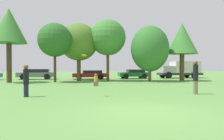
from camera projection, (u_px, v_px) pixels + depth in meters
name	position (u px, v px, depth m)	size (l,w,h in m)	color
ground_plane	(143.00, 112.00, 7.78)	(120.00, 120.00, 0.00)	#5B8E42
person_thrower	(26.00, 80.00, 11.59)	(0.29, 0.29, 1.73)	#191E33
person_catcher	(196.00, 77.00, 12.75)	(0.30, 0.30, 1.97)	#726651
frisbee	(84.00, 55.00, 11.64)	(0.27, 0.26, 0.12)	orange
bystander_sitting	(96.00, 81.00, 18.13)	(0.39, 0.33, 1.03)	#726651
tree_0	(9.00, 26.00, 21.72)	(3.49, 3.49, 7.47)	#473323
tree_1	(55.00, 40.00, 22.38)	(3.50, 3.50, 6.11)	#473323
tree_2	(79.00, 42.00, 24.47)	(4.34, 4.34, 6.49)	brown
tree_3	(108.00, 38.00, 24.30)	(4.03, 4.03, 6.88)	brown
tree_4	(150.00, 49.00, 23.58)	(4.11, 4.11, 6.05)	brown
tree_5	(182.00, 39.00, 24.55)	(3.48, 3.48, 6.52)	brown
parked_car_grey	(37.00, 74.00, 27.43)	(4.59, 1.98, 1.29)	slate
parked_car_red	(90.00, 74.00, 27.89)	(4.43, 2.14, 1.12)	red
parked_car_green	(134.00, 74.00, 29.12)	(4.06, 2.03, 1.22)	#196633
delivery_truck_silver	(181.00, 69.00, 30.53)	(6.09, 2.49, 2.31)	#2D2D33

